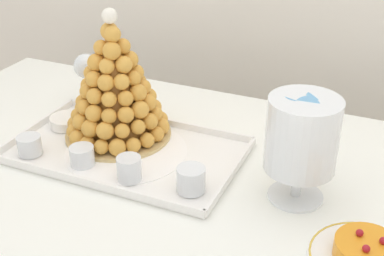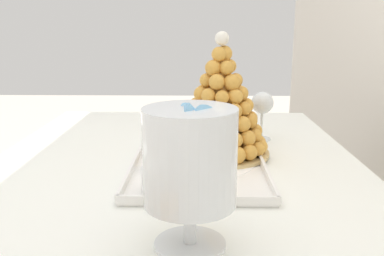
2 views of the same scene
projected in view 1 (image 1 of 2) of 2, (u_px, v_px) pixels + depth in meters
buffet_table at (196, 217)px, 1.18m from camera, size 1.73×0.99×0.78m
serving_tray at (126, 151)px, 1.26m from camera, size 0.55×0.33×0.02m
croquembouche at (115, 89)px, 1.26m from camera, size 0.27×0.27×0.33m
dessert_cup_left at (30, 146)px, 1.24m from camera, size 0.06×0.06×0.05m
dessert_cup_mid_left at (82, 156)px, 1.19m from camera, size 0.06×0.06×0.05m
dessert_cup_centre at (129, 169)px, 1.14m from camera, size 0.05×0.05×0.05m
dessert_cup_mid_right at (191, 180)px, 1.10m from camera, size 0.06×0.06×0.05m
creme_brulee_ramekin at (67, 121)px, 1.36m from camera, size 0.09×0.09×0.03m
macaron_goblet at (302, 136)px, 1.03m from camera, size 0.15×0.15×0.24m
fruit_tart_plate at (367, 254)px, 0.93m from camera, size 0.21×0.21×0.05m
wine_glass at (86, 68)px, 1.45m from camera, size 0.07×0.07×0.15m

